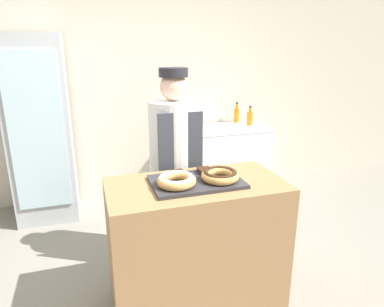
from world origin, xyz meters
name	(u,v)px	position (x,y,z in m)	size (l,w,h in m)	color
ground_plane	(196,297)	(0.00, 0.00, 0.00)	(14.00, 14.00, 0.00)	gray
wall_back	(141,85)	(0.00, 2.13, 1.35)	(8.00, 0.06, 2.70)	beige
display_counter	(196,243)	(0.00, 0.00, 0.46)	(1.20, 0.62, 0.92)	#997047
serving_tray	(196,182)	(0.00, 0.00, 0.93)	(0.60, 0.39, 0.02)	#2D2D33
donut_light_glaze	(177,180)	(-0.15, -0.05, 0.98)	(0.25, 0.25, 0.07)	tan
donut_chocolate_glaze	(220,175)	(0.15, -0.05, 0.98)	(0.25, 0.25, 0.07)	tan
brownie_back_left	(177,173)	(-0.10, 0.12, 0.96)	(0.09, 0.09, 0.03)	#382111
brownie_back_right	(205,170)	(0.10, 0.12, 0.96)	(0.09, 0.09, 0.03)	#382111
baker_person	(175,166)	(0.00, 0.57, 0.85)	(0.41, 0.41, 1.64)	#4C4C51
beverage_fridge	(40,131)	(-1.13, 1.75, 0.96)	(0.60, 0.58, 1.92)	#ADB2B7
chest_freezer	(222,160)	(0.91, 1.75, 0.43)	(1.10, 0.64, 0.85)	white
bottle_orange	(237,115)	(1.21, 1.99, 0.95)	(0.07, 0.07, 0.26)	orange
bottle_green	(192,122)	(0.51, 1.72, 0.96)	(0.07, 0.07, 0.28)	#2D8C38
bottle_orange_b	(250,118)	(1.30, 1.79, 0.94)	(0.07, 0.07, 0.24)	orange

